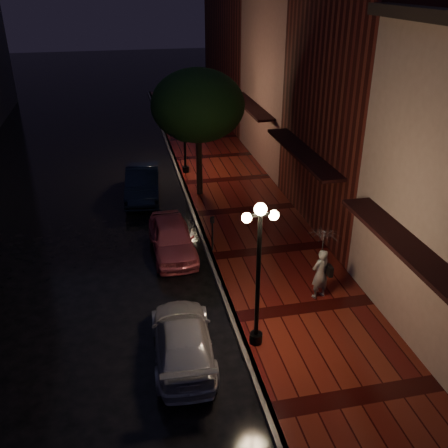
{
  "coord_description": "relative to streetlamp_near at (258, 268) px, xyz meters",
  "views": [
    {
      "loc": [
        -2.86,
        -15.72,
        9.45
      ],
      "look_at": [
        0.51,
        0.07,
        1.4
      ],
      "focal_mm": 40.0,
      "sensor_mm": 36.0,
      "label": 1
    }
  ],
  "objects": [
    {
      "name": "ground",
      "position": [
        -0.35,
        5.0,
        -2.6
      ],
      "size": [
        120.0,
        120.0,
        0.0
      ],
      "primitive_type": "plane",
      "color": "black",
      "rests_on": "ground"
    },
    {
      "name": "sidewalk",
      "position": [
        1.9,
        5.0,
        -2.53
      ],
      "size": [
        4.5,
        60.0,
        0.15
      ],
      "primitive_type": "cube",
      "color": "#450E0C",
      "rests_on": "ground"
    },
    {
      "name": "curb",
      "position": [
        -0.35,
        5.0,
        -2.53
      ],
      "size": [
        0.25,
        60.0,
        0.15
      ],
      "primitive_type": "cube",
      "color": "#595451",
      "rests_on": "ground"
    },
    {
      "name": "storefront_mid",
      "position": [
        6.65,
        7.0,
        2.9
      ],
      "size": [
        5.0,
        8.0,
        11.0
      ],
      "primitive_type": "cube",
      "color": "#511914",
      "rests_on": "ground"
    },
    {
      "name": "storefront_far",
      "position": [
        6.65,
        15.0,
        1.9
      ],
      "size": [
        5.0,
        8.0,
        9.0
      ],
      "primitive_type": "cube",
      "color": "#8C5951",
      "rests_on": "ground"
    },
    {
      "name": "storefront_extra",
      "position": [
        6.65,
        25.0,
        2.4
      ],
      "size": [
        5.0,
        12.0,
        10.0
      ],
      "primitive_type": "cube",
      "color": "#511914",
      "rests_on": "ground"
    },
    {
      "name": "streetlamp_near",
      "position": [
        0.0,
        0.0,
        0.0
      ],
      "size": [
        0.96,
        0.36,
        4.31
      ],
      "color": "black",
      "rests_on": "sidewalk"
    },
    {
      "name": "streetlamp_far",
      "position": [
        0.0,
        14.0,
        0.0
      ],
      "size": [
        0.96,
        0.36,
        4.31
      ],
      "color": "black",
      "rests_on": "sidewalk"
    },
    {
      "name": "street_tree",
      "position": [
        0.26,
        10.99,
        1.64
      ],
      "size": [
        4.16,
        4.16,
        5.8
      ],
      "color": "black",
      "rests_on": "sidewalk"
    },
    {
      "name": "pink_car",
      "position": [
        -1.68,
        5.8,
        -1.94
      ],
      "size": [
        1.65,
        3.89,
        1.31
      ],
      "primitive_type": "imported",
      "rotation": [
        0.0,
        0.0,
        0.03
      ],
      "color": "#CD5461",
      "rests_on": "ground"
    },
    {
      "name": "navy_car",
      "position": [
        -2.39,
        11.47,
        -1.88
      ],
      "size": [
        1.91,
        4.46,
        1.43
      ],
      "primitive_type": "imported",
      "rotation": [
        0.0,
        0.0,
        -0.09
      ],
      "color": "black",
      "rests_on": "ground"
    },
    {
      "name": "silver_car",
      "position": [
        -2.07,
        0.01,
        -2.02
      ],
      "size": [
        1.83,
        4.07,
        1.16
      ],
      "primitive_type": "imported",
      "rotation": [
        0.0,
        0.0,
        3.09
      ],
      "color": "#B5B5BD",
      "rests_on": "ground"
    },
    {
      "name": "woman_with_umbrella",
      "position": [
        2.57,
        1.75,
        -0.86
      ],
      "size": [
        1.0,
        1.02,
        2.4
      ],
      "rotation": [
        0.0,
        0.0,
        3.42
      ],
      "color": "white",
      "rests_on": "sidewalk"
    },
    {
      "name": "parking_meter",
      "position": [
        -0.2,
        5.45,
        -1.61
      ],
      "size": [
        0.15,
        0.13,
        1.39
      ],
      "rotation": [
        0.0,
        0.0,
        0.28
      ],
      "color": "black",
      "rests_on": "sidewalk"
    }
  ]
}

